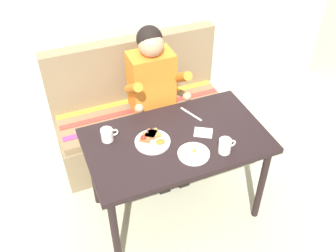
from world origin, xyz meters
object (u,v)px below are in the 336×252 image
(knife, at_px, (191,114))
(person, at_px, (155,87))
(couch, at_px, (141,117))
(coffee_mug_second, at_px, (225,146))
(coffee_mug, at_px, (107,134))
(plate_breakfast, at_px, (152,140))
(plate_eggs, at_px, (194,154))
(napkin, at_px, (203,133))
(table, at_px, (176,148))

(knife, bearing_deg, person, 86.46)
(couch, bearing_deg, coffee_mug_second, -76.74)
(coffee_mug, bearing_deg, couch, 55.05)
(couch, height_order, plate_breakfast, couch)
(plate_eggs, height_order, knife, plate_eggs)
(couch, height_order, coffee_mug_second, couch)
(coffee_mug, xyz_separation_m, napkin, (0.61, -0.18, -0.04))
(person, relative_size, napkin, 9.98)
(plate_eggs, height_order, coffee_mug, coffee_mug)
(plate_breakfast, height_order, coffee_mug, coffee_mug)
(plate_breakfast, xyz_separation_m, coffee_mug, (-0.26, 0.13, 0.03))
(plate_breakfast, relative_size, plate_eggs, 1.14)
(person, bearing_deg, plate_breakfast, -112.20)
(person, height_order, plate_eggs, person)
(table, xyz_separation_m, plate_eggs, (0.04, -0.18, 0.09))
(napkin, bearing_deg, coffee_mug, 163.79)
(couch, xyz_separation_m, person, (0.07, -0.17, 0.41))
(table, distance_m, person, 0.60)
(couch, bearing_deg, table, -90.00)
(table, xyz_separation_m, knife, (0.20, 0.20, 0.08))
(knife, bearing_deg, coffee_mug, 161.67)
(couch, distance_m, plate_breakfast, 0.86)
(coffee_mug_second, relative_size, knife, 0.59)
(couch, relative_size, coffee_mug_second, 12.20)
(couch, relative_size, plate_breakfast, 6.19)
(plate_breakfast, distance_m, napkin, 0.35)
(napkin, bearing_deg, couch, 103.52)
(napkin, bearing_deg, coffee_mug_second, -77.72)
(plate_eggs, bearing_deg, couch, 92.47)
(coffee_mug_second, bearing_deg, napkin, 102.28)
(table, height_order, napkin, napkin)
(table, bearing_deg, napkin, -5.05)
(couch, xyz_separation_m, knife, (0.20, -0.57, 0.40))
(plate_eggs, xyz_separation_m, coffee_mug_second, (0.19, -0.05, 0.04))
(couch, height_order, person, person)
(coffee_mug_second, distance_m, knife, 0.43)
(table, distance_m, coffee_mug, 0.47)
(couch, xyz_separation_m, plate_breakfast, (-0.16, -0.73, 0.41))
(coffee_mug_second, bearing_deg, plate_breakfast, 146.60)
(plate_eggs, distance_m, coffee_mug, 0.58)
(person, distance_m, knife, 0.41)
(table, relative_size, person, 0.99)
(plate_eggs, distance_m, knife, 0.41)
(person, height_order, coffee_mug_second, person)
(plate_breakfast, relative_size, knife, 1.16)
(table, distance_m, plate_breakfast, 0.19)
(couch, relative_size, person, 1.19)
(couch, bearing_deg, plate_breakfast, -102.37)
(plate_breakfast, bearing_deg, napkin, -8.01)
(plate_breakfast, distance_m, coffee_mug_second, 0.47)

